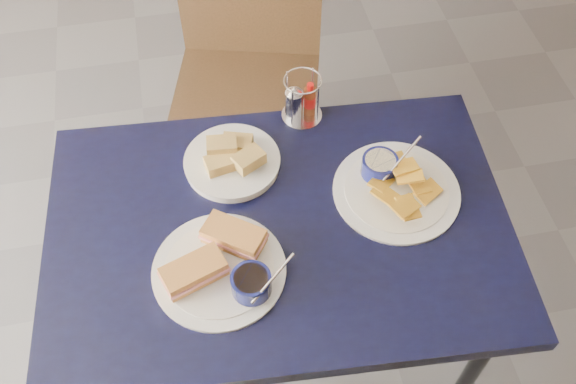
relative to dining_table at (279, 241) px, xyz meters
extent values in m
plane|color=#4B4B4F|center=(-0.01, -0.05, -0.68)|extent=(6.00, 6.00, 0.00)
cube|color=black|center=(0.00, 0.00, 0.05)|extent=(1.16, 0.82, 0.04)
cylinder|color=black|center=(0.48, -0.30, -0.32)|extent=(0.04, 0.04, 0.71)
cylinder|color=black|center=(-0.48, 0.30, -0.32)|extent=(0.04, 0.04, 0.71)
cylinder|color=black|center=(0.48, 0.30, -0.32)|extent=(0.04, 0.04, 0.71)
cube|color=black|center=(0.02, 0.72, -0.19)|extent=(0.58, 0.56, 0.05)
cylinder|color=black|center=(-0.17, 0.54, -0.44)|extent=(0.04, 0.04, 0.46)
cylinder|color=black|center=(0.21, 0.54, -0.44)|extent=(0.04, 0.04, 0.46)
cylinder|color=black|center=(-0.17, 0.90, -0.44)|extent=(0.04, 0.04, 0.46)
cylinder|color=black|center=(0.21, 0.90, -0.44)|extent=(0.04, 0.04, 0.46)
cylinder|color=white|center=(-0.16, -0.10, 0.08)|extent=(0.31, 0.31, 0.01)
cylinder|color=white|center=(-0.16, -0.10, 0.08)|extent=(0.25, 0.25, 0.00)
cube|color=#CA8B48|center=(-0.21, -0.11, 0.11)|extent=(0.16, 0.11, 0.04)
cube|color=#DA8585|center=(-0.21, -0.11, 0.10)|extent=(0.16, 0.12, 0.01)
cube|color=#CA8B48|center=(-0.11, -0.03, 0.11)|extent=(0.15, 0.14, 0.04)
cube|color=#DA8585|center=(-0.11, -0.03, 0.10)|extent=(0.16, 0.15, 0.01)
cylinder|color=#0A0C37|center=(-0.09, -0.16, 0.11)|extent=(0.09, 0.09, 0.05)
cylinder|color=black|center=(-0.09, -0.16, 0.13)|extent=(0.08, 0.08, 0.01)
cylinder|color=silver|center=(-0.05, -0.18, 0.15)|extent=(0.11, 0.07, 0.08)
cylinder|color=white|center=(0.30, 0.04, 0.08)|extent=(0.31, 0.31, 0.01)
cylinder|color=white|center=(0.30, 0.04, 0.08)|extent=(0.26, 0.26, 0.00)
cube|color=gold|center=(0.37, 0.01, 0.09)|extent=(0.08, 0.07, 0.02)
cube|color=gold|center=(0.36, 0.04, 0.09)|extent=(0.05, 0.07, 0.01)
cube|color=gold|center=(0.33, 0.10, 0.10)|extent=(0.06, 0.07, 0.02)
cube|color=gold|center=(0.26, 0.05, 0.10)|extent=(0.08, 0.08, 0.02)
cube|color=gold|center=(0.26, 0.01, 0.11)|extent=(0.08, 0.08, 0.02)
cube|color=gold|center=(0.27, 0.10, 0.11)|extent=(0.06, 0.07, 0.02)
cube|color=gold|center=(0.30, -0.04, 0.11)|extent=(0.05, 0.07, 0.02)
cube|color=gold|center=(0.33, 0.04, 0.12)|extent=(0.07, 0.06, 0.03)
cube|color=gold|center=(0.29, -0.04, 0.12)|extent=(0.08, 0.07, 0.02)
cube|color=gold|center=(0.32, 0.07, 0.13)|extent=(0.07, 0.05, 0.01)
cylinder|color=#0A0C37|center=(0.27, 0.10, 0.11)|extent=(0.09, 0.09, 0.05)
cylinder|color=beige|center=(0.27, 0.10, 0.13)|extent=(0.08, 0.08, 0.01)
cylinder|color=silver|center=(0.32, 0.08, 0.15)|extent=(0.11, 0.07, 0.08)
cylinder|color=white|center=(-0.08, 0.20, 0.08)|extent=(0.24, 0.24, 0.02)
cylinder|color=white|center=(-0.08, 0.20, 0.09)|extent=(0.20, 0.20, 0.00)
cube|color=tan|center=(-0.11, 0.18, 0.11)|extent=(0.08, 0.06, 0.03)
cube|color=tan|center=(-0.06, 0.23, 0.12)|extent=(0.09, 0.07, 0.03)
cube|color=tan|center=(-0.04, 0.17, 0.12)|extent=(0.09, 0.08, 0.03)
cube|color=tan|center=(-0.10, 0.22, 0.13)|extent=(0.08, 0.06, 0.03)
cylinder|color=silver|center=(0.13, 0.34, 0.08)|extent=(0.11, 0.11, 0.01)
cylinder|color=silver|center=(0.16, 0.37, 0.14)|extent=(0.01, 0.01, 0.13)
cylinder|color=silver|center=(0.09, 0.37, 0.14)|extent=(0.01, 0.01, 0.13)
cylinder|color=silver|center=(0.09, 0.30, 0.14)|extent=(0.01, 0.01, 0.13)
cylinder|color=silver|center=(0.16, 0.30, 0.14)|extent=(0.01, 0.01, 0.13)
torus|color=silver|center=(0.13, 0.34, 0.20)|extent=(0.10, 0.10, 0.00)
cylinder|color=silver|center=(0.10, 0.34, 0.12)|extent=(0.05, 0.05, 0.08)
cone|color=silver|center=(0.10, 0.34, 0.18)|extent=(0.04, 0.04, 0.02)
cylinder|color=brown|center=(0.15, 0.34, 0.12)|extent=(0.03, 0.03, 0.08)
cylinder|color=#AC0D09|center=(0.15, 0.34, 0.12)|extent=(0.03, 0.03, 0.03)
cylinder|color=#AC0D09|center=(0.15, 0.34, 0.17)|extent=(0.02, 0.02, 0.02)
camera|label=1|loc=(-0.14, -0.83, 1.35)|focal=40.00mm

